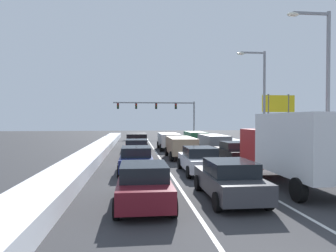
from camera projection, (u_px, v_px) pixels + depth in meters
The scene contains 21 objects.
ground_plane at pixel (182, 159), 24.04m from camera, with size 122.58×122.58×0.00m, color #333335.
lane_stripe_between_right_lane_and_center_lane at pixel (192, 152), 28.91m from camera, with size 0.14×51.86×0.01m, color silver.
lane_stripe_between_center_lane_and_left_lane at pixel (156, 152), 28.54m from camera, with size 0.14×51.86×0.01m, color silver.
snow_bank_right_shoulder at pixel (246, 147), 29.49m from camera, with size 1.79×51.86×0.88m, color white.
snow_bank_left_shoulder at pixel (99, 149), 27.94m from camera, with size 1.88×51.86×0.73m, color white.
box_truck_right_lane_nearest at pixel (294, 146), 13.84m from camera, with size 2.53×7.20×3.36m.
sedan_black_right_lane_second at pixel (234, 152), 21.65m from camera, with size 2.00×4.50×1.51m.
suv_gray_right_lane_third at pixel (214, 142), 27.91m from camera, with size 2.16×4.90×1.67m.
suv_green_right_lane_fourth at pixel (195, 137), 35.10m from camera, with size 2.16×4.90×1.67m.
sedan_charcoal_center_lane_nearest at pixel (229, 180), 11.77m from camera, with size 2.00×4.50×1.51m.
sedan_white_center_lane_second at pixel (199, 160), 17.53m from camera, with size 2.00×4.50×1.51m.
suv_tan_center_lane_third at pixel (181, 146), 24.23m from camera, with size 2.16×4.90×1.67m.
suv_silver_center_lane_fourth at pixel (169, 140), 31.11m from camera, with size 2.16×4.90×1.67m.
sedan_maroon_left_lane_nearest at pixel (144, 184), 10.98m from camera, with size 2.00×4.50×1.51m.
sedan_navy_left_lane_second at pixel (136, 159), 17.74m from camera, with size 2.00×4.50×1.51m.
sedan_red_left_lane_third at pixel (136, 149), 24.27m from camera, with size 2.00×4.50×1.51m.
suv_black_left_lane_fourth at pixel (137, 140), 31.40m from camera, with size 2.16×4.90×1.67m.
traffic_light_gantry at pixel (164, 109), 52.18m from camera, with size 14.00×0.47×6.20m.
street_lamp_right_near at pixel (323, 78), 17.69m from camera, with size 2.66×0.36×9.36m.
street_lamp_right_mid at pixel (261, 94), 27.09m from camera, with size 2.66×0.36×9.16m.
roadside_sign_right at pixel (278, 110), 28.91m from camera, with size 3.20×0.16×5.50m.
Camera 1 is at (-3.74, -4.85, 3.09)m, focal length 32.56 mm.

